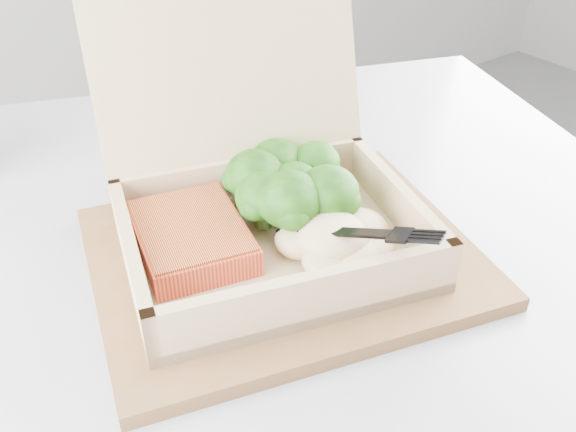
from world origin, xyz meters
TOP-DOWN VIEW (x-y plane):
  - cafe_table at (-0.37, 0.61)m, footprint 1.04×1.04m
  - serving_tray at (-0.35, 0.61)m, footprint 0.37×0.32m
  - takeout_container at (-0.35, 0.65)m, footprint 0.29×0.30m
  - salmon_fillet at (-0.42, 0.64)m, footprint 0.11×0.13m
  - broccoli_pile at (-0.32, 0.64)m, footprint 0.13×0.13m
  - mashed_potatoes at (-0.33, 0.57)m, footprint 0.10×0.08m
  - plastic_fork at (-0.34, 0.58)m, footprint 0.07×0.13m
  - receipt at (-0.27, 0.78)m, footprint 0.10×0.14m

SIDE VIEW (x-z plane):
  - cafe_table at x=-0.37m, z-range 0.18..0.91m
  - receipt at x=-0.27m, z-range 0.73..0.73m
  - serving_tray at x=-0.35m, z-range 0.73..0.75m
  - salmon_fillet at x=-0.42m, z-range 0.76..0.78m
  - mashed_potatoes at x=-0.33m, z-range 0.76..0.79m
  - broccoli_pile at x=-0.32m, z-range 0.76..0.80m
  - plastic_fork at x=-0.34m, z-range 0.77..0.80m
  - takeout_container at x=-0.35m, z-range 0.69..0.91m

